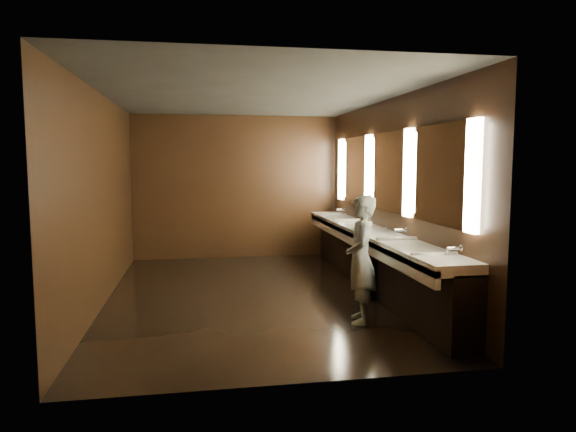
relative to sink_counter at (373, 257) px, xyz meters
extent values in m
plane|color=black|center=(-1.79, 0.00, -0.50)|extent=(6.00, 6.00, 0.00)
cube|color=#2D2D2B|center=(-1.79, 0.00, 2.30)|extent=(4.00, 6.00, 0.02)
cube|color=black|center=(-1.79, 3.00, 0.90)|extent=(4.00, 0.02, 2.80)
cube|color=black|center=(-1.79, -3.00, 0.90)|extent=(4.00, 0.02, 2.80)
cube|color=black|center=(-3.79, 0.00, 0.90)|extent=(0.02, 6.00, 2.80)
cube|color=black|center=(0.21, 0.00, 0.90)|extent=(0.02, 6.00, 2.80)
cube|color=black|center=(0.03, 0.00, -0.09)|extent=(0.36, 5.40, 0.81)
cube|color=white|center=(-0.07, 0.00, 0.35)|extent=(0.55, 5.40, 0.12)
cube|color=white|center=(-0.31, 0.00, 0.27)|extent=(0.06, 5.40, 0.18)
cylinder|color=silver|center=(0.12, -2.20, 0.49)|extent=(0.18, 0.04, 0.04)
cylinder|color=silver|center=(0.12, -0.73, 0.49)|extent=(0.18, 0.04, 0.04)
cylinder|color=silver|center=(0.12, 0.73, 0.49)|extent=(0.18, 0.04, 0.04)
cylinder|color=silver|center=(0.12, 2.20, 0.49)|extent=(0.18, 0.04, 0.04)
cube|color=#FBEEC3|center=(0.18, -2.40, 1.25)|extent=(0.06, 0.22, 1.15)
cube|color=white|center=(0.19, -1.60, 1.25)|extent=(0.03, 1.32, 1.15)
cube|color=#FBEEC3|center=(0.18, -0.80, 1.25)|extent=(0.06, 0.23, 1.15)
cube|color=white|center=(0.19, 0.00, 1.25)|extent=(0.03, 1.32, 1.15)
cube|color=#FBEEC3|center=(0.18, 0.80, 1.25)|extent=(0.06, 0.23, 1.15)
cube|color=white|center=(0.19, 1.60, 1.25)|extent=(0.03, 1.32, 1.15)
cube|color=#FBEEC3|center=(0.18, 2.40, 1.25)|extent=(0.06, 0.22, 1.15)
imported|color=#8EB0D4|center=(-0.66, -1.44, 0.26)|extent=(0.47, 0.62, 1.51)
cylinder|color=black|center=(-0.22, -0.42, -0.23)|extent=(0.39, 0.39, 0.54)
camera|label=1|loc=(-2.53, -7.14, 1.39)|focal=32.00mm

